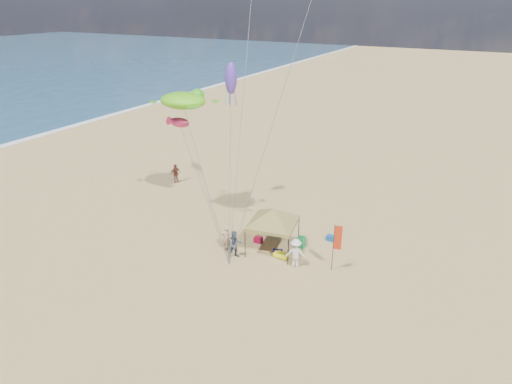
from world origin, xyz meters
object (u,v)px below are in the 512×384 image
at_px(canopy_tent, 273,210).
at_px(beach_cart, 281,255).
at_px(person_near_b, 235,245).
at_px(person_far_a, 176,173).
at_px(person_near_a, 226,238).
at_px(cooler_blue, 331,238).
at_px(chair_yellow, 254,227).
at_px(chair_green, 301,242).
at_px(person_near_c, 296,253).
at_px(feather_flag, 337,240).
at_px(cooler_red, 258,240).

bearing_deg(canopy_tent, beach_cart, -32.80).
distance_m(person_near_b, person_far_a, 13.70).
distance_m(beach_cart, person_near_a, 3.66).
distance_m(cooler_blue, chair_yellow, 5.32).
distance_m(chair_green, person_near_c, 2.48).
height_order(cooler_blue, person_near_c, person_near_c).
bearing_deg(person_near_b, person_near_c, -37.98).
height_order(feather_flag, chair_yellow, feather_flag).
xyz_separation_m(feather_flag, chair_green, (-2.84, 1.58, -1.70)).
relative_size(person_near_c, person_far_a, 1.10).
height_order(feather_flag, person_near_c, feather_flag).
distance_m(cooler_blue, person_near_a, 7.06).
relative_size(feather_flag, beach_cart, 3.41).
xyz_separation_m(cooler_red, chair_green, (2.72, 0.83, 0.16)).
distance_m(feather_flag, beach_cart, 3.89).
distance_m(beach_cart, person_far_a, 15.18).
bearing_deg(cooler_red, person_near_c, -23.99).
bearing_deg(person_near_c, feather_flag, 179.59).
relative_size(feather_flag, cooler_blue, 5.68).
bearing_deg(feather_flag, person_near_b, -165.05).
height_order(canopy_tent, person_near_b, canopy_tent).
bearing_deg(person_near_c, canopy_tent, -46.11).
xyz_separation_m(cooler_red, person_near_a, (-1.35, -1.83, 0.68)).
bearing_deg(person_near_c, chair_yellow, -50.28).
bearing_deg(feather_flag, chair_yellow, 163.95).
bearing_deg(chair_green, person_near_b, -134.41).
height_order(cooler_blue, person_far_a, person_far_a).
bearing_deg(cooler_red, person_far_a, 153.07).
xyz_separation_m(chair_yellow, beach_cart, (3.13, -2.13, -0.15)).
xyz_separation_m(chair_green, person_near_c, (0.62, -2.32, 0.59)).
xyz_separation_m(cooler_red, person_far_a, (-11.41, 5.80, 0.66)).
distance_m(cooler_red, person_near_a, 2.37).
xyz_separation_m(canopy_tent, chair_green, (1.46, 1.26, -2.51)).
bearing_deg(beach_cart, person_near_c, -22.51).
xyz_separation_m(chair_yellow, person_near_b, (0.60, -3.47, 0.57)).
bearing_deg(person_far_a, person_near_c, -97.02).
xyz_separation_m(feather_flag, cooler_blue, (-1.42, 3.28, -1.86)).
xyz_separation_m(feather_flag, person_far_a, (-16.98, 6.54, -1.19)).
xyz_separation_m(feather_flag, person_near_c, (-2.22, -0.75, -1.11)).
relative_size(feather_flag, chair_green, 4.38).
height_order(feather_flag, cooler_red, feather_flag).
xyz_separation_m(canopy_tent, chair_yellow, (-2.24, 1.56, -2.51)).
bearing_deg(person_near_b, canopy_tent, -1.49).
height_order(canopy_tent, person_near_a, canopy_tent).
bearing_deg(chair_green, person_near_c, -74.97).
bearing_deg(cooler_red, feather_flag, -7.61).
distance_m(feather_flag, cooler_blue, 4.03).
height_order(canopy_tent, beach_cart, canopy_tent).
xyz_separation_m(beach_cart, person_near_b, (-2.53, -1.34, 0.72)).
distance_m(cooler_blue, beach_cart, 4.06).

